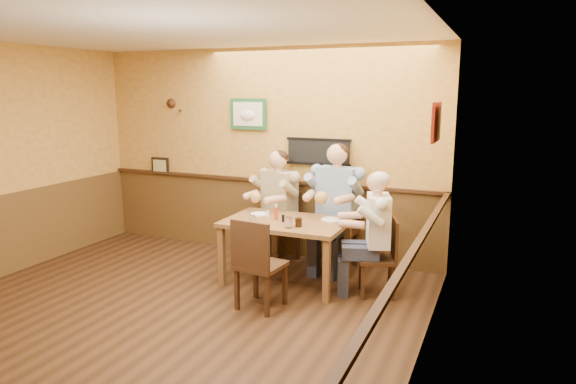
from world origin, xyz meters
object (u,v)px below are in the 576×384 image
(chair_back_left, at_px, (280,226))
(chair_right_end, at_px, (377,257))
(cola_tumbler, at_px, (299,222))
(water_glass_left, at_px, (252,220))
(dining_table, at_px, (286,228))
(diner_white_elder, at_px, (378,241))
(diner_blue_polo, at_px, (337,213))
(pepper_shaker, at_px, (283,218))
(hot_sauce_bottle, at_px, (276,212))
(chair_back_right, at_px, (337,230))
(diner_tan_shirt, at_px, (279,212))
(water_glass_mid, at_px, (289,222))
(salt_shaker, at_px, (268,214))
(chair_near_side, at_px, (261,263))

(chair_back_left, bearing_deg, chair_right_end, -6.56)
(cola_tumbler, bearing_deg, water_glass_left, -164.76)
(dining_table, relative_size, diner_white_elder, 1.13)
(diner_blue_polo, distance_m, cola_tumbler, 0.93)
(cola_tumbler, xyz_separation_m, pepper_shaker, (-0.24, 0.13, -0.01))
(dining_table, distance_m, diner_white_elder, 1.08)
(hot_sauce_bottle, bearing_deg, chair_back_right, 54.06)
(chair_right_end, height_order, diner_tan_shirt, diner_tan_shirt)
(water_glass_mid, bearing_deg, diner_tan_shirt, 119.15)
(salt_shaker, distance_m, pepper_shaker, 0.26)
(cola_tumbler, bearing_deg, diner_white_elder, 16.01)
(water_glass_left, bearing_deg, hot_sauce_bottle, 67.58)
(hot_sauce_bottle, height_order, pepper_shaker, hot_sauce_bottle)
(chair_near_side, height_order, water_glass_mid, chair_near_side)
(diner_tan_shirt, distance_m, diner_blue_polo, 0.80)
(diner_white_elder, bearing_deg, chair_back_left, -133.09)
(cola_tumbler, xyz_separation_m, salt_shaker, (-0.49, 0.23, -0.01))
(water_glass_mid, distance_m, hot_sauce_bottle, 0.39)
(chair_near_side, bearing_deg, hot_sauce_bottle, -71.39)
(chair_near_side, xyz_separation_m, water_glass_mid, (0.11, 0.49, 0.33))
(diner_blue_polo, xyz_separation_m, cola_tumbler, (-0.15, -0.91, 0.08))
(chair_back_left, bearing_deg, water_glass_left, -64.53)
(chair_near_side, relative_size, pepper_shaker, 11.68)
(hot_sauce_bottle, bearing_deg, diner_white_elder, 1.93)
(water_glass_left, bearing_deg, salt_shaker, 87.33)
(cola_tumbler, bearing_deg, water_glass_mid, -137.30)
(salt_shaker, relative_size, pepper_shaker, 1.02)
(salt_shaker, bearing_deg, chair_right_end, 0.26)
(dining_table, distance_m, chair_back_left, 0.84)
(chair_back_left, xyz_separation_m, water_glass_mid, (0.55, -0.99, 0.35))
(chair_back_left, relative_size, water_glass_mid, 7.82)
(diner_blue_polo, height_order, pepper_shaker, diner_blue_polo)
(dining_table, distance_m, chair_right_end, 1.10)
(diner_blue_polo, distance_m, diner_white_elder, 0.96)
(salt_shaker, bearing_deg, pepper_shaker, -22.71)
(dining_table, height_order, diner_blue_polo, diner_blue_polo)
(diner_blue_polo, bearing_deg, dining_table, -113.71)
(chair_near_side, relative_size, water_glass_left, 8.79)
(dining_table, relative_size, water_glass_left, 12.72)
(water_glass_left, bearing_deg, water_glass_mid, 7.92)
(chair_near_side, xyz_separation_m, diner_blue_polo, (0.35, 1.48, 0.23))
(diner_tan_shirt, relative_size, hot_sauce_bottle, 7.89)
(chair_back_right, distance_m, diner_white_elder, 0.97)
(chair_back_left, bearing_deg, salt_shaker, -59.16)
(chair_right_end, bearing_deg, cola_tumbler, -92.50)
(chair_back_left, bearing_deg, chair_near_side, -55.11)
(dining_table, height_order, chair_near_side, chair_near_side)
(dining_table, height_order, water_glass_left, water_glass_left)
(chair_back_left, xyz_separation_m, diner_blue_polo, (0.79, -0.00, 0.25))
(diner_tan_shirt, bearing_deg, cola_tumbler, -37.03)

